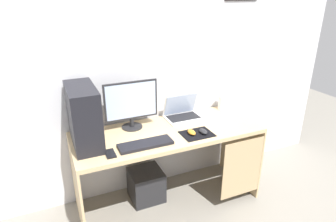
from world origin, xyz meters
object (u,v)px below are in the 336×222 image
(laptop, at_px, (183,113))
(mouse_left, at_px, (192,132))
(monitor, at_px, (131,104))
(subwoofer, at_px, (146,185))
(speaker, at_px, (223,102))
(cell_phone, at_px, (110,154))
(pc_tower, at_px, (84,116))
(mouse_right, at_px, (203,131))
(keyboard, at_px, (146,144))

(laptop, xyz_separation_m, mouse_left, (-0.09, -0.34, -0.02))
(monitor, xyz_separation_m, subwoofer, (0.09, -0.06, -0.80))
(speaker, bearing_deg, cell_phone, -161.50)
(speaker, bearing_deg, mouse_left, -145.69)
(subwoofer, bearing_deg, speaker, 7.24)
(pc_tower, xyz_separation_m, subwoofer, (0.49, 0.07, -0.81))
(mouse_right, bearing_deg, monitor, 145.51)
(keyboard, relative_size, mouse_right, 4.38)
(laptop, xyz_separation_m, speaker, (0.46, 0.04, 0.02))
(laptop, height_order, cell_phone, laptop)
(keyboard, bearing_deg, pc_tower, 151.71)
(pc_tower, height_order, cell_phone, pc_tower)
(keyboard, bearing_deg, speaker, 22.42)
(laptop, xyz_separation_m, mouse_right, (0.01, -0.36, -0.02))
(speaker, xyz_separation_m, mouse_right, (-0.45, -0.40, -0.05))
(monitor, xyz_separation_m, mouse_right, (0.50, -0.35, -0.20))
(speaker, relative_size, subwoofer, 0.48)
(monitor, distance_m, laptop, 0.52)
(speaker, bearing_deg, laptop, -175.58)
(mouse_left, bearing_deg, monitor, 141.84)
(mouse_left, height_order, subwoofer, mouse_left)
(pc_tower, relative_size, cell_phone, 3.56)
(laptop, height_order, mouse_right, laptop)
(cell_phone, height_order, subwoofer, cell_phone)
(speaker, xyz_separation_m, keyboard, (-0.96, -0.39, -0.06))
(keyboard, bearing_deg, cell_phone, -176.13)
(mouse_right, bearing_deg, speaker, 41.36)
(keyboard, relative_size, mouse_left, 4.38)
(pc_tower, distance_m, subwoofer, 0.95)
(speaker, height_order, cell_phone, speaker)
(pc_tower, bearing_deg, mouse_left, -13.71)
(laptop, height_order, speaker, laptop)
(mouse_right, bearing_deg, cell_phone, -178.98)
(mouse_right, relative_size, cell_phone, 0.74)
(laptop, relative_size, mouse_left, 3.45)
(cell_phone, bearing_deg, keyboard, 3.87)
(laptop, distance_m, speaker, 0.46)
(pc_tower, xyz_separation_m, mouse_right, (0.91, -0.22, -0.21))
(cell_phone, bearing_deg, mouse_left, 3.24)
(mouse_right, xyz_separation_m, subwoofer, (-0.42, 0.29, -0.60))
(speaker, xyz_separation_m, mouse_left, (-0.55, -0.37, -0.05))
(pc_tower, xyz_separation_m, speaker, (1.36, 0.18, -0.16))
(laptop, relative_size, cell_phone, 2.55)
(subwoofer, bearing_deg, mouse_right, -34.85)
(cell_phone, bearing_deg, monitor, 52.11)
(laptop, relative_size, keyboard, 0.79)
(keyboard, distance_m, cell_phone, 0.28)
(monitor, bearing_deg, laptop, 2.17)
(keyboard, height_order, subwoofer, keyboard)
(pc_tower, height_order, laptop, pc_tower)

